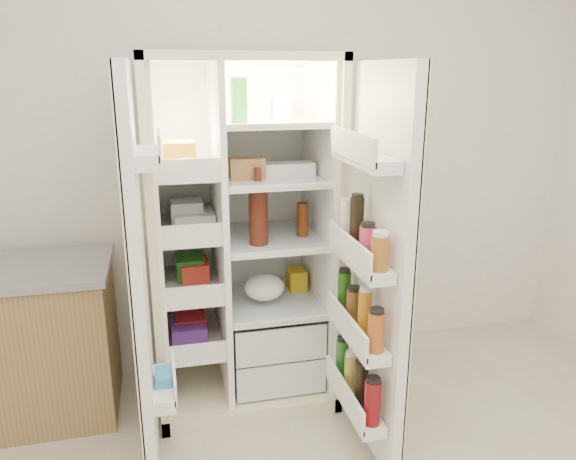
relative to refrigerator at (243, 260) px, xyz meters
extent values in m
cube|color=white|center=(0.15, 0.35, 0.60)|extent=(4.00, 0.02, 2.70)
cube|color=beige|center=(-0.02, 0.28, 0.15)|extent=(0.92, 0.04, 1.80)
cube|color=beige|center=(-0.46, -0.05, 0.15)|extent=(0.04, 0.70, 1.80)
cube|color=beige|center=(0.42, -0.05, 0.15)|extent=(0.04, 0.70, 1.80)
cube|color=beige|center=(-0.02, -0.05, 1.03)|extent=(0.92, 0.70, 0.04)
cube|color=beige|center=(-0.02, -0.05, -0.71)|extent=(0.92, 0.70, 0.08)
cube|color=white|center=(-0.02, 0.25, 0.17)|extent=(0.84, 0.02, 1.68)
cube|color=white|center=(-0.43, -0.05, 0.17)|extent=(0.02, 0.62, 1.68)
cube|color=white|center=(0.39, -0.05, 0.17)|extent=(0.02, 0.62, 1.68)
cube|color=white|center=(-0.13, -0.05, 0.17)|extent=(0.03, 0.62, 1.68)
cube|color=silver|center=(0.14, -0.07, -0.56)|extent=(0.47, 0.52, 0.19)
cube|color=silver|center=(0.14, -0.07, -0.36)|extent=(0.47, 0.52, 0.19)
cube|color=#FFD18C|center=(0.14, 0.00, 0.97)|extent=(0.30, 0.30, 0.02)
cube|color=white|center=(-0.28, -0.05, -0.40)|extent=(0.28, 0.58, 0.02)
cube|color=white|center=(-0.28, -0.05, -0.10)|extent=(0.28, 0.58, 0.02)
cube|color=white|center=(-0.28, -0.05, 0.20)|extent=(0.28, 0.58, 0.02)
cube|color=white|center=(-0.28, -0.05, 0.50)|extent=(0.28, 0.58, 0.02)
cube|color=white|center=(0.14, -0.05, -0.23)|extent=(0.49, 0.58, 0.01)
cube|color=white|center=(0.14, -0.05, 0.13)|extent=(0.49, 0.58, 0.01)
cube|color=white|center=(0.14, -0.05, 0.45)|extent=(0.49, 0.58, 0.02)
cube|color=white|center=(0.14, -0.05, 0.73)|extent=(0.49, 0.58, 0.02)
cube|color=red|center=(-0.28, -0.05, -0.34)|extent=(0.16, 0.20, 0.10)
cube|color=#2A7F22|center=(-0.28, -0.05, -0.03)|extent=(0.14, 0.18, 0.12)
cube|color=white|center=(-0.28, -0.05, 0.25)|extent=(0.20, 0.22, 0.07)
cube|color=yellow|center=(-0.28, -0.05, 0.58)|extent=(0.15, 0.16, 0.14)
cube|color=#673297|center=(-0.28, -0.05, -0.34)|extent=(0.18, 0.20, 0.09)
cube|color=#F33B2B|center=(-0.28, -0.05, -0.04)|extent=(0.14, 0.18, 0.10)
cube|color=white|center=(-0.28, -0.05, 0.27)|extent=(0.16, 0.16, 0.12)
sphere|color=orange|center=(0.01, -0.15, -0.62)|extent=(0.07, 0.07, 0.07)
sphere|color=orange|center=(0.10, -0.11, -0.62)|extent=(0.07, 0.07, 0.07)
sphere|color=orange|center=(0.20, -0.15, -0.62)|extent=(0.07, 0.07, 0.07)
sphere|color=orange|center=(0.06, -0.01, -0.62)|extent=(0.07, 0.07, 0.07)
sphere|color=orange|center=(0.16, -0.03, -0.62)|extent=(0.07, 0.07, 0.07)
ellipsoid|color=#3C7B29|center=(0.14, -0.05, -0.35)|extent=(0.26, 0.24, 0.11)
cylinder|color=#4C1C10|center=(0.05, -0.18, 0.29)|extent=(0.10, 0.10, 0.30)
cylinder|color=#63290B|center=(0.30, -0.10, 0.23)|extent=(0.06, 0.06, 0.18)
cube|color=#258A2D|center=(-0.03, -0.16, 0.84)|extent=(0.07, 0.07, 0.20)
cylinder|color=silver|center=(0.22, -0.06, 0.80)|extent=(0.12, 0.12, 0.11)
cylinder|color=brown|center=(0.19, 0.00, 0.79)|extent=(0.07, 0.07, 0.10)
cube|color=white|center=(0.23, -0.08, 0.49)|extent=(0.26, 0.11, 0.07)
cube|color=#A06F40|center=(0.01, -0.12, 0.51)|extent=(0.17, 0.10, 0.10)
ellipsoid|color=white|center=(0.09, -0.12, -0.15)|extent=(0.21, 0.19, 0.13)
cube|color=gold|center=(0.31, 0.05, -0.16)|extent=(0.10, 0.12, 0.12)
cube|color=white|center=(-0.52, -0.60, 0.15)|extent=(0.05, 0.40, 1.72)
cube|color=beige|center=(-0.54, -0.60, 0.15)|extent=(0.01, 0.40, 1.72)
cube|color=white|center=(-0.45, -0.60, -0.35)|extent=(0.09, 0.32, 0.06)
cube|color=white|center=(-0.45, -0.60, 0.65)|extent=(0.09, 0.32, 0.06)
cube|color=#338CCC|center=(-0.45, -0.60, -0.32)|extent=(0.07, 0.12, 0.10)
cube|color=white|center=(0.48, -0.69, 0.15)|extent=(0.05, 0.58, 1.72)
cube|color=beige|center=(0.51, -0.69, 0.15)|extent=(0.01, 0.58, 1.72)
cube|color=white|center=(0.40, -0.69, -0.49)|extent=(0.11, 0.50, 0.05)
cube|color=white|center=(0.40, -0.69, -0.15)|extent=(0.11, 0.50, 0.05)
cube|color=white|center=(0.40, -0.69, 0.20)|extent=(0.11, 0.50, 0.05)
cube|color=white|center=(0.40, -0.69, 0.63)|extent=(0.11, 0.50, 0.05)
cylinder|color=maroon|center=(0.40, -0.89, -0.36)|extent=(0.07, 0.07, 0.20)
cylinder|color=black|center=(0.40, -0.76, -0.35)|extent=(0.06, 0.06, 0.22)
cylinder|color=#A79737|center=(0.40, -0.63, -0.37)|extent=(0.06, 0.06, 0.18)
cylinder|color=#266421|center=(0.40, -0.50, -0.37)|extent=(0.06, 0.06, 0.19)
cylinder|color=#A7511B|center=(0.40, -0.89, -0.04)|extent=(0.07, 0.07, 0.17)
cylinder|color=#BB6F16|center=(0.40, -0.76, -0.02)|extent=(0.06, 0.06, 0.21)
cylinder|color=brown|center=(0.40, -0.63, -0.04)|extent=(0.07, 0.07, 0.16)
cylinder|color=#204F12|center=(0.40, -0.50, -0.02)|extent=(0.06, 0.06, 0.20)
cylinder|color=#90591F|center=(0.40, -0.89, 0.30)|extent=(0.07, 0.07, 0.14)
cylinder|color=#C53257|center=(0.40, -0.76, 0.30)|extent=(0.07, 0.07, 0.14)
cylinder|color=black|center=(0.40, -0.63, 0.34)|extent=(0.06, 0.06, 0.23)
cylinder|color=beige|center=(0.40, -0.50, 0.32)|extent=(0.06, 0.06, 0.18)
cube|color=olive|center=(-1.23, -0.03, -0.36)|extent=(1.08, 0.56, 0.77)
camera|label=1|loc=(-0.41, -2.74, 0.97)|focal=34.00mm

